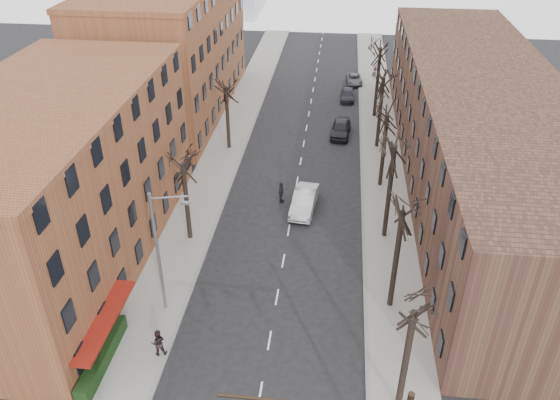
% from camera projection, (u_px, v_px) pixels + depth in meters
% --- Properties ---
extents(sidewalk_left, '(4.00, 90.00, 0.15)m').
position_uv_depth(sidewalk_left, '(227.00, 143.00, 57.41)').
color(sidewalk_left, gray).
rests_on(sidewalk_left, ground).
extents(sidewalk_right, '(4.00, 90.00, 0.15)m').
position_uv_depth(sidewalk_right, '(381.00, 151.00, 55.87)').
color(sidewalk_right, gray).
rests_on(sidewalk_right, ground).
extents(building_left_near, '(12.00, 26.00, 12.00)m').
position_uv_depth(building_left_near, '(55.00, 186.00, 38.18)').
color(building_left_near, brown).
rests_on(building_left_near, ground).
extents(building_left_far, '(12.00, 28.00, 14.00)m').
position_uv_depth(building_left_far, '(171.00, 50.00, 62.11)').
color(building_left_far, brown).
rests_on(building_left_far, ground).
extents(building_right, '(12.00, 50.00, 10.00)m').
position_uv_depth(building_right, '(480.00, 131.00, 48.29)').
color(building_right, '#513626').
rests_on(building_right, ground).
extents(awning_left, '(1.20, 7.00, 0.15)m').
position_uv_depth(awning_left, '(112.00, 352.00, 33.13)').
color(awning_left, maroon).
rests_on(awning_left, ground).
extents(hedge, '(0.80, 6.00, 1.00)m').
position_uv_depth(hedge, '(102.00, 357.00, 31.95)').
color(hedge, black).
rests_on(hedge, sidewalk_left).
extents(tree_right_b, '(5.20, 5.20, 10.80)m').
position_uv_depth(tree_right_b, '(389.00, 306.00, 36.56)').
color(tree_right_b, black).
rests_on(tree_right_b, ground).
extents(tree_right_c, '(5.20, 5.20, 11.60)m').
position_uv_depth(tree_right_c, '(384.00, 236.00, 43.30)').
color(tree_right_c, black).
rests_on(tree_right_c, ground).
extents(tree_right_d, '(5.20, 5.20, 10.00)m').
position_uv_depth(tree_right_d, '(380.00, 186.00, 50.05)').
color(tree_right_d, black).
rests_on(tree_right_d, ground).
extents(tree_right_e, '(5.20, 5.20, 10.80)m').
position_uv_depth(tree_right_e, '(376.00, 147.00, 56.80)').
color(tree_right_e, black).
rests_on(tree_right_e, ground).
extents(tree_right_f, '(5.20, 5.20, 11.60)m').
position_uv_depth(tree_right_f, '(374.00, 117.00, 63.54)').
color(tree_right_f, black).
rests_on(tree_right_f, ground).
extents(tree_left_a, '(5.20, 5.20, 9.50)m').
position_uv_depth(tree_left_a, '(191.00, 238.00, 43.07)').
color(tree_left_a, black).
rests_on(tree_left_a, ground).
extents(tree_left_b, '(5.20, 5.20, 9.50)m').
position_uv_depth(tree_left_b, '(229.00, 148.00, 56.57)').
color(tree_left_b, black).
rests_on(tree_left_b, ground).
extents(streetlight, '(2.45, 0.22, 9.03)m').
position_uv_depth(streetlight, '(160.00, 249.00, 33.62)').
color(streetlight, slate).
rests_on(streetlight, ground).
extents(silver_sedan, '(2.30, 5.37, 1.72)m').
position_uv_depth(silver_sedan, '(304.00, 201.00, 46.19)').
color(silver_sedan, '#B3B5BB').
rests_on(silver_sedan, ground).
extents(parked_car_near, '(2.34, 5.02, 1.66)m').
position_uv_depth(parked_car_near, '(341.00, 128.00, 58.81)').
color(parked_car_near, black).
rests_on(parked_car_near, ground).
extents(parked_car_mid, '(1.75, 4.25, 1.23)m').
position_uv_depth(parked_car_mid, '(347.00, 95.00, 67.82)').
color(parked_car_mid, '#22232A').
rests_on(parked_car_mid, ground).
extents(parked_car_far, '(2.27, 4.32, 1.16)m').
position_uv_depth(parked_car_far, '(354.00, 79.00, 72.73)').
color(parked_car_far, '#525359').
rests_on(parked_car_far, ground).
extents(pedestrian_b, '(1.05, 0.91, 1.84)m').
position_uv_depth(pedestrian_b, '(158.00, 343.00, 32.33)').
color(pedestrian_b, black).
rests_on(pedestrian_b, sidewalk_left).
extents(pedestrian_crossing, '(0.66, 1.20, 1.93)m').
position_uv_depth(pedestrian_crossing, '(281.00, 192.00, 47.18)').
color(pedestrian_crossing, black).
rests_on(pedestrian_crossing, ground).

